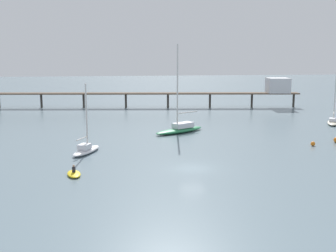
{
  "coord_description": "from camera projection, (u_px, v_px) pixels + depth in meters",
  "views": [
    {
      "loc": [
        -8.81,
        -43.46,
        12.17
      ],
      "look_at": [
        0.0,
        18.72,
        1.5
      ],
      "focal_mm": 45.19,
      "sensor_mm": 36.0,
      "label": 1
    }
  ],
  "objects": [
    {
      "name": "ground_plane",
      "position": [
        192.0,
        168.0,
        45.68
      ],
      "size": [
        400.0,
        400.0,
        0.0
      ],
      "primitive_type": "plane",
      "color": "slate"
    },
    {
      "name": "pier",
      "position": [
        219.0,
        89.0,
        97.38
      ],
      "size": [
        69.91,
        12.45,
        6.8
      ],
      "color": "brown",
      "rests_on": "ground_plane"
    },
    {
      "name": "sailboat_green",
      "position": [
        180.0,
        128.0,
        66.5
      ],
      "size": [
        9.17,
        7.06,
        13.72
      ],
      "color": "#287F4C",
      "rests_on": "ground_plane"
    },
    {
      "name": "sailboat_cream",
      "position": [
        333.0,
        121.0,
        74.55
      ],
      "size": [
        4.98,
        6.58,
        9.25
      ],
      "color": "beige",
      "rests_on": "ground_plane"
    },
    {
      "name": "sailboat_white",
      "position": [
        86.0,
        149.0,
        52.6
      ],
      "size": [
        4.15,
        6.23,
        8.66
      ],
      "color": "white",
      "rests_on": "ground_plane"
    },
    {
      "name": "dinghy_yellow",
      "position": [
        74.0,
        174.0,
        42.94
      ],
      "size": [
        1.83,
        3.09,
        1.14
      ],
      "color": "yellow",
      "rests_on": "ground_plane"
    },
    {
      "name": "mooring_buoy_near",
      "position": [
        336.0,
        140.0,
        58.96
      ],
      "size": [
        0.77,
        0.77,
        0.77
      ],
      "primitive_type": "sphere",
      "color": "orange",
      "rests_on": "ground_plane"
    },
    {
      "name": "mooring_buoy_outer",
      "position": [
        313.0,
        144.0,
        56.81
      ],
      "size": [
        0.6,
        0.6,
        0.6
      ],
      "primitive_type": "sphere",
      "color": "orange",
      "rests_on": "ground_plane"
    }
  ]
}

